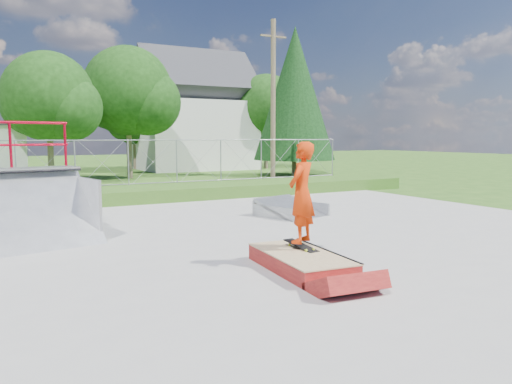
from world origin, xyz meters
The scene contains 16 objects.
ground centered at (0.00, 0.00, 0.00)m, with size 120.00×120.00×0.00m, color #2A5518.
concrete_pad centered at (0.00, 0.00, 0.02)m, with size 20.00×16.00×0.04m, color #9A9A97.
grass_berm centered at (0.00, 9.50, 0.25)m, with size 24.00×3.00×0.50m, color #2A5518.
grind_box centered at (-0.10, -1.83, 0.17)m, with size 1.30×2.35×0.34m.
quarter_pipe centered at (-4.22, 2.93, 1.39)m, with size 2.77×2.34×2.77m, color #94969B, non-canonical shape.
flat_bank_ramp centered at (3.11, 3.46, 0.25)m, with size 1.64×1.75×0.50m, color #94969B, non-canonical shape.
skateboard centered at (0.11, -1.53, 0.38)m, with size 0.22×0.80×0.02m, color black.
skater centered at (0.11, -1.53, 1.31)m, with size 0.68×0.45×1.87m, color red.
chain_link_fence centered at (0.00, 10.50, 1.40)m, with size 20.00×0.06×1.80m, color gray, non-canonical shape.
gable_house centered at (9.00, 26.00, 3.84)m, with size 8.40×6.08×8.94m.
utility_pole centered at (7.50, 12.00, 4.00)m, with size 0.24×0.24×8.00m, color brown.
tree_left_near centered at (-1.75, 17.83, 4.24)m, with size 4.76×4.48×6.65m.
tree_center centered at (2.78, 19.81, 4.85)m, with size 5.44×5.12×7.60m.
tree_right_far centered at (14.27, 23.82, 4.54)m, with size 5.10×4.80×7.12m.
tree_back_mid centered at (5.21, 27.86, 3.63)m, with size 4.08×3.84×5.70m.
conifer_tree centered at (12.00, 17.00, 5.05)m, with size 5.04×5.04×9.10m.
Camera 1 is at (-5.01, -9.13, 2.41)m, focal length 35.00 mm.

